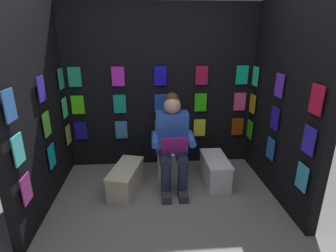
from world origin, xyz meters
TOP-DOWN VIEW (x-y plane):
  - ground_plane at (0.00, 0.00)m, footprint 30.00×30.00m
  - display_wall_back at (0.00, -1.74)m, footprint 2.73×0.14m
  - display_wall_left at (-1.36, -0.85)m, footprint 0.14×1.69m
  - display_wall_right at (1.36, -0.85)m, footprint 0.14×1.69m
  - toilet at (-0.12, -1.28)m, footprint 0.41×0.56m
  - person_reading at (-0.11, -1.06)m, footprint 0.53×0.68m
  - comic_longbox_near at (-0.67, -1.06)m, footprint 0.30×0.63m
  - comic_longbox_far at (0.48, -0.95)m, footprint 0.45×0.72m

SIDE VIEW (x-z plane):
  - ground_plane at x=0.00m, z-range 0.00..0.00m
  - comic_longbox_far at x=0.48m, z-range 0.00..0.33m
  - comic_longbox_near at x=-0.67m, z-range 0.00..0.35m
  - toilet at x=-0.12m, z-range -0.06..0.71m
  - person_reading at x=-0.11m, z-range 0.00..1.20m
  - display_wall_back at x=0.00m, z-range 0.00..2.26m
  - display_wall_left at x=-1.36m, z-range 0.00..2.26m
  - display_wall_right at x=1.36m, z-range 0.00..2.26m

